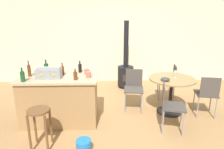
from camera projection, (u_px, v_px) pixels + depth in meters
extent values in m
plane|color=#A37A4C|center=(125.00, 116.00, 4.13)|extent=(8.80, 8.80, 0.00)
cube|color=beige|center=(119.00, 38.00, 6.04)|extent=(8.00, 0.10, 2.70)
cube|color=#A37A4C|center=(61.00, 100.00, 3.87)|extent=(1.38, 0.79, 0.87)
cube|color=tan|center=(59.00, 77.00, 3.74)|extent=(1.44, 0.85, 0.04)
cylinder|color=brown|center=(51.00, 125.00, 3.21)|extent=(0.04, 0.04, 0.62)
cylinder|color=brown|center=(35.00, 125.00, 3.21)|extent=(0.04, 0.04, 0.62)
cylinder|color=brown|center=(29.00, 134.00, 2.96)|extent=(0.04, 0.04, 0.62)
cylinder|color=brown|center=(46.00, 134.00, 2.97)|extent=(0.04, 0.04, 0.62)
cylinder|color=brown|center=(38.00, 111.00, 3.00)|extent=(0.33, 0.33, 0.03)
cylinder|color=black|center=(169.00, 111.00, 4.31)|extent=(0.52, 0.52, 0.02)
cylinder|color=black|center=(171.00, 96.00, 4.21)|extent=(0.07, 0.07, 0.73)
cylinder|color=#A37A4C|center=(172.00, 79.00, 4.10)|extent=(0.94, 0.94, 0.03)
cube|color=#47423D|center=(174.00, 106.00, 3.51)|extent=(0.48, 0.48, 0.03)
cube|color=#47423D|center=(163.00, 95.00, 3.49)|extent=(0.11, 0.36, 0.40)
cylinder|color=gray|center=(162.00, 113.00, 3.78)|extent=(0.02, 0.02, 0.45)
cylinder|color=gray|center=(163.00, 122.00, 3.46)|extent=(0.02, 0.02, 0.45)
cylinder|color=gray|center=(184.00, 124.00, 3.39)|extent=(0.02, 0.02, 0.45)
cylinder|color=gray|center=(181.00, 115.00, 3.71)|extent=(0.02, 0.02, 0.45)
cube|color=#47423D|center=(206.00, 94.00, 4.08)|extent=(0.47, 0.47, 0.03)
cube|color=#47423D|center=(210.00, 88.00, 3.84)|extent=(0.36, 0.09, 0.40)
cylinder|color=gray|center=(198.00, 107.00, 4.01)|extent=(0.02, 0.02, 0.45)
cylinder|color=gray|center=(216.00, 109.00, 3.96)|extent=(0.02, 0.02, 0.45)
cylinder|color=gray|center=(210.00, 102.00, 4.28)|extent=(0.02, 0.02, 0.45)
cylinder|color=gray|center=(194.00, 101.00, 4.33)|extent=(0.02, 0.02, 0.45)
cube|color=#47423D|center=(166.00, 81.00, 4.91)|extent=(0.46, 0.46, 0.03)
cube|color=#47423D|center=(175.00, 74.00, 4.83)|extent=(0.08, 0.36, 0.40)
cylinder|color=gray|center=(173.00, 93.00, 4.79)|extent=(0.02, 0.02, 0.43)
cylinder|color=gray|center=(171.00, 88.00, 5.12)|extent=(0.02, 0.02, 0.43)
cylinder|color=gray|center=(158.00, 87.00, 5.16)|extent=(0.02, 0.02, 0.43)
cylinder|color=gray|center=(159.00, 92.00, 4.83)|extent=(0.02, 0.02, 0.43)
cube|color=#47423D|center=(134.00, 90.00, 4.26)|extent=(0.45, 0.45, 0.03)
cube|color=#47423D|center=(134.00, 78.00, 4.38)|extent=(0.36, 0.07, 0.40)
cylinder|color=gray|center=(141.00, 98.00, 4.47)|extent=(0.02, 0.02, 0.47)
cylinder|color=gray|center=(126.00, 97.00, 4.51)|extent=(0.02, 0.02, 0.47)
cylinder|color=gray|center=(125.00, 103.00, 4.18)|extent=(0.02, 0.02, 0.47)
cylinder|color=gray|center=(142.00, 104.00, 4.15)|extent=(0.02, 0.02, 0.47)
cylinder|color=black|center=(125.00, 86.00, 5.80)|extent=(0.37, 0.37, 0.06)
cylinder|color=black|center=(125.00, 76.00, 5.71)|extent=(0.44, 0.44, 0.55)
cube|color=#2D2826|center=(126.00, 78.00, 5.50)|extent=(0.20, 0.02, 0.20)
cylinder|color=black|center=(126.00, 44.00, 5.45)|extent=(0.13, 0.13, 1.26)
cube|color=gray|center=(49.00, 73.00, 3.58)|extent=(0.43, 0.22, 0.18)
cube|color=gray|center=(49.00, 68.00, 3.56)|extent=(0.41, 0.13, 0.02)
cube|color=yellow|center=(41.00, 75.00, 3.47)|extent=(0.04, 0.01, 0.04)
cube|color=yellow|center=(53.00, 75.00, 3.48)|extent=(0.04, 0.01, 0.04)
cylinder|color=black|center=(80.00, 68.00, 3.95)|extent=(0.07, 0.07, 0.17)
cylinder|color=black|center=(80.00, 62.00, 3.92)|extent=(0.03, 0.03, 0.07)
cylinder|color=#194C23|center=(23.00, 77.00, 3.39)|extent=(0.07, 0.07, 0.18)
cylinder|color=#194C23|center=(22.00, 70.00, 3.35)|extent=(0.03, 0.03, 0.07)
cylinder|color=#194C23|center=(46.00, 69.00, 3.83)|extent=(0.08, 0.08, 0.20)
cylinder|color=#194C23|center=(46.00, 62.00, 3.79)|extent=(0.03, 0.03, 0.08)
cylinder|color=#603314|center=(63.00, 71.00, 3.76)|extent=(0.06, 0.06, 0.17)
cylinder|color=#603314|center=(62.00, 65.00, 3.73)|extent=(0.02, 0.02, 0.07)
cylinder|color=#603314|center=(29.00, 71.00, 3.68)|extent=(0.06, 0.06, 0.21)
cylinder|color=#603314|center=(28.00, 63.00, 3.64)|extent=(0.02, 0.02, 0.08)
cylinder|color=#603314|center=(75.00, 76.00, 3.49)|extent=(0.07, 0.07, 0.14)
cylinder|color=#603314|center=(75.00, 70.00, 3.47)|extent=(0.03, 0.03, 0.06)
cylinder|color=#DB6651|center=(88.00, 75.00, 3.62)|extent=(0.09, 0.09, 0.11)
torus|color=#DB6651|center=(92.00, 74.00, 3.62)|extent=(0.05, 0.01, 0.05)
cylinder|color=#DB6651|center=(87.00, 72.00, 3.84)|extent=(0.09, 0.09, 0.10)
torus|color=#DB6651|center=(90.00, 71.00, 3.84)|extent=(0.05, 0.01, 0.05)
cylinder|color=#383838|center=(49.00, 70.00, 3.97)|extent=(0.08, 0.08, 0.09)
torus|color=#383838|center=(52.00, 70.00, 3.97)|extent=(0.05, 0.01, 0.05)
cylinder|color=silver|center=(175.00, 77.00, 4.16)|extent=(0.06, 0.06, 0.00)
cylinder|color=silver|center=(175.00, 75.00, 4.15)|extent=(0.01, 0.01, 0.08)
ellipsoid|color=silver|center=(175.00, 72.00, 4.13)|extent=(0.07, 0.07, 0.06)
ellipsoid|color=#383838|center=(165.00, 79.00, 3.92)|extent=(0.18, 0.18, 0.07)
cylinder|color=blue|center=(84.00, 146.00, 3.03)|extent=(0.23, 0.23, 0.20)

